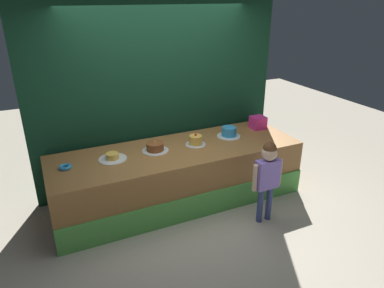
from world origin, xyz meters
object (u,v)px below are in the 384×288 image
pink_box (258,122)px  cake_center_left (155,147)px  child_figure (268,172)px  donut (65,167)px  cake_far_right (229,132)px  cake_center_right (196,141)px  cake_far_left (113,157)px

pink_box → cake_center_left: size_ratio=0.60×
child_figure → cake_center_left: bearing=136.8°
donut → cake_far_right: (2.24, 0.07, 0.04)m
pink_box → cake_far_right: bearing=-170.0°
child_figure → cake_center_left: child_figure is taller
donut → cake_center_right: bearing=-0.1°
cake_far_left → pink_box: bearing=3.8°
donut → cake_far_right: 2.24m
child_figure → cake_far_right: child_figure is taller
donut → cake_center_left: size_ratio=0.43×
cake_far_right → child_figure: bearing=-93.7°
donut → cake_far_left: cake_far_left is taller
pink_box → cake_far_right: size_ratio=0.61×
pink_box → cake_far_left: bearing=-176.2°
child_figure → cake_center_left: (-1.05, 0.99, 0.12)m
cake_far_left → donut: bearing=-178.4°
cake_far_left → cake_center_right: size_ratio=1.24×
cake_far_left → cake_center_left: bearing=2.0°
cake_center_right → cake_far_right: cake_center_right is taller
child_figure → pink_box: child_figure is taller
pink_box → donut: pink_box is taller
child_figure → pink_box: (0.63, 1.12, 0.16)m
pink_box → cake_far_left: pink_box is taller
cake_far_left → cake_far_right: bearing=1.7°
donut → cake_far_right: size_ratio=0.45×
cake_center_left → child_figure: bearing=-43.2°
child_figure → pink_box: bearing=60.8°
child_figure → pink_box: 1.29m
cake_far_left → cake_center_left: cake_center_left is taller
child_figure → cake_center_right: size_ratio=3.82×
donut → cake_center_right: 1.68m
child_figure → cake_far_right: size_ratio=3.18×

